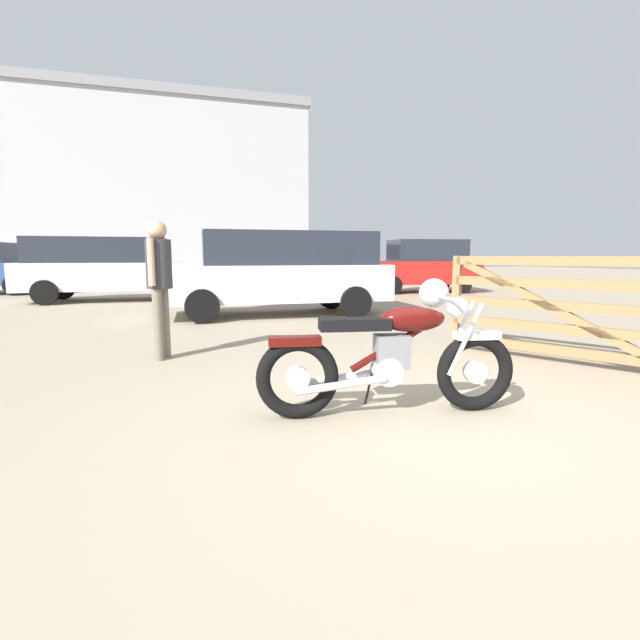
{
  "coord_description": "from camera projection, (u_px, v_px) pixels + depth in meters",
  "views": [
    {
      "loc": [
        -2.05,
        -2.84,
        1.25
      ],
      "look_at": [
        -0.44,
        1.51,
        0.61
      ],
      "focal_mm": 26.25,
      "sensor_mm": 36.0,
      "label": 1
    }
  ],
  "objects": [
    {
      "name": "ground_plane",
      "position": [
        445.0,
        423.0,
        3.52
      ],
      "size": [
        80.0,
        80.0,
        0.0
      ],
      "primitive_type": "plane",
      "color": "gray"
    },
    {
      "name": "vintage_motorcycle",
      "position": [
        395.0,
        353.0,
        3.69
      ],
      "size": [
        2.05,
        0.72,
        1.07
      ],
      "rotation": [
        0.0,
        0.0,
        -0.22
      ],
      "color": "black",
      "rests_on": "ground_plane"
    },
    {
      "name": "timber_gate",
      "position": [
        578.0,
        304.0,
        5.28
      ],
      "size": [
        1.26,
        2.33,
        1.6
      ],
      "rotation": [
        0.0,
        0.0,
        2.04
      ],
      "color": "olive",
      "rests_on": "ground_plane"
    },
    {
      "name": "bystander",
      "position": [
        159.0,
        275.0,
        5.58
      ],
      "size": [
        0.3,
        0.42,
        1.66
      ],
      "rotation": [
        0.0,
        0.0,
        5.81
      ],
      "color": "#706656",
      "rests_on": "ground_plane"
    },
    {
      "name": "silver_sedan_mid",
      "position": [
        331.0,
        266.0,
        15.19
      ],
      "size": [
        4.08,
        2.2,
        1.78
      ],
      "rotation": [
        0.0,
        0.0,
        0.13
      ],
      "color": "black",
      "rests_on": "ground_plane"
    },
    {
      "name": "red_hatchback_near",
      "position": [
        422.0,
        265.0,
        16.02
      ],
      "size": [
        4.14,
        2.38,
        1.78
      ],
      "rotation": [
        0.0,
        0.0,
        2.95
      ],
      "color": "black",
      "rests_on": "ground_plane"
    },
    {
      "name": "pale_sedan_back",
      "position": [
        279.0,
        270.0,
        9.82
      ],
      "size": [
        4.84,
        2.3,
        1.74
      ],
      "rotation": [
        0.0,
        0.0,
        3.05
      ],
      "color": "black",
      "rests_on": "ground_plane"
    },
    {
      "name": "dark_sedan_left",
      "position": [
        108.0,
        267.0,
        12.95
      ],
      "size": [
        4.83,
        2.27,
        1.74
      ],
      "rotation": [
        0.0,
        0.0,
        -0.08
      ],
      "color": "black",
      "rests_on": "ground_plane"
    },
    {
      "name": "blue_hatchback_right",
      "position": [
        322.0,
        263.0,
        20.78
      ],
      "size": [
        4.84,
        2.29,
        1.74
      ],
      "rotation": [
        0.0,
        0.0,
        0.09
      ],
      "color": "black",
      "rests_on": "ground_plane"
    },
    {
      "name": "industrial_building",
      "position": [
        148.0,
        196.0,
        31.73
      ],
      "size": [
        19.98,
        14.35,
        10.52
      ],
      "rotation": [
        0.0,
        0.0,
        -0.06
      ],
      "color": "#B2B2B7",
      "rests_on": "ground_plane"
    }
  ]
}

